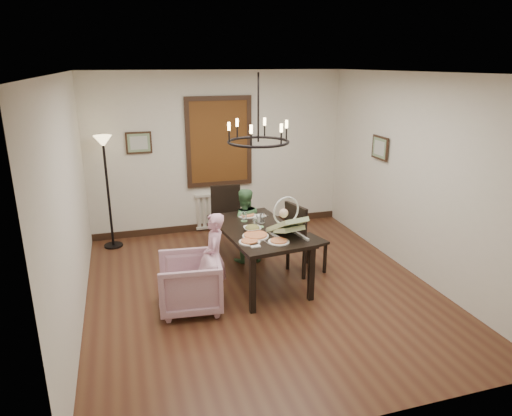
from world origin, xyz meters
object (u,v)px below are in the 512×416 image
dining_table (258,234)px  elderly_woman (215,265)px  chair_right (307,237)px  drinking_glass (255,224)px  baby_bouncer (287,223)px  seated_man (244,232)px  chair_far (228,221)px  armchair (189,283)px  floor_lamp (108,194)px

dining_table → elderly_woman: elderly_woman is taller
chair_right → drinking_glass: 0.87m
drinking_glass → chair_right: bearing=6.7°
chair_right → baby_bouncer: baby_bouncer is taller
elderly_woman → drinking_glass: 0.80m
elderly_woman → drinking_glass: size_ratio=7.22×
seated_man → baby_bouncer: size_ratio=1.73×
baby_bouncer → chair_far: bearing=96.2°
dining_table → drinking_glass: drinking_glass is taller
armchair → floor_lamp: bearing=-152.8°
elderly_woman → seated_man: elderly_woman is taller
chair_far → baby_bouncer: (0.44, -1.47, 0.41)m
chair_right → armchair: chair_right is taller
elderly_woman → baby_bouncer: baby_bouncer is taller
dining_table → floor_lamp: floor_lamp is taller
elderly_woman → drinking_glass: (0.63, 0.33, 0.36)m
chair_right → baby_bouncer: 0.79m
drinking_glass → floor_lamp: (-1.89, 1.89, 0.06)m
elderly_woman → baby_bouncer: (0.95, -0.04, 0.47)m
chair_far → drinking_glass: size_ratio=8.08×
armchair → baby_bouncer: (1.30, 0.11, 0.61)m
chair_right → elderly_woman: 1.50m
seated_man → floor_lamp: 2.30m
dining_table → baby_bouncer: (0.28, -0.38, 0.26)m
elderly_woman → baby_bouncer: size_ratio=1.75×
dining_table → drinking_glass: (-0.05, -0.01, 0.15)m
drinking_glass → baby_bouncer: bearing=-48.7°
chair_far → floor_lamp: floor_lamp is taller
drinking_glass → chair_far: bearing=96.1°
dining_table → floor_lamp: (-1.94, 1.88, 0.21)m
chair_right → elderly_woman: bearing=90.8°
armchair → elderly_woman: size_ratio=0.79×
armchair → chair_right: bearing=114.0°
floor_lamp → chair_right: bearing=-33.6°
elderly_woman → seated_man: (0.67, 1.05, -0.01)m
baby_bouncer → drinking_glass: baby_bouncer is taller
seated_man → dining_table: bearing=94.8°
chair_far → armchair: 1.81m
chair_far → seated_man: bearing=-62.3°
floor_lamp → seated_man: bearing=-31.4°
chair_right → drinking_glass: chair_right is taller
armchair → chair_far: bearing=157.6°
chair_far → elderly_woman: size_ratio=1.12×
seated_man → floor_lamp: floor_lamp is taller
chair_right → drinking_glass: size_ratio=7.97×
baby_bouncer → floor_lamp: size_ratio=0.30×
chair_far → elderly_woman: chair_far is taller
chair_far → drinking_glass: (0.12, -1.10, 0.30)m
dining_table → floor_lamp: size_ratio=0.97×
chair_far → drinking_glass: 1.15m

